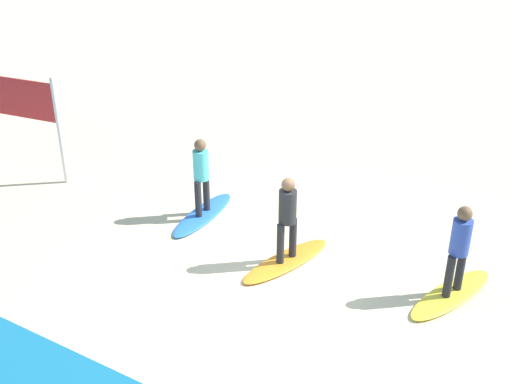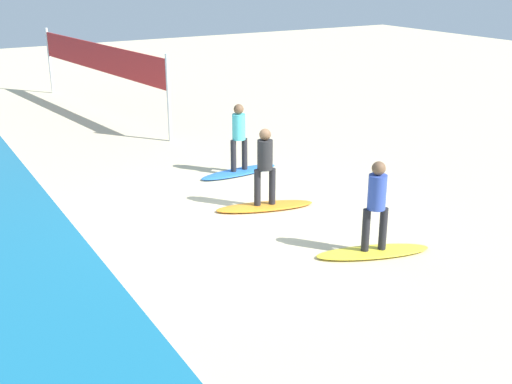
% 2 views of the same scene
% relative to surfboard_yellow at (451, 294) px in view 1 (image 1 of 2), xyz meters
% --- Properties ---
extents(ground_plane, '(60.00, 60.00, 0.00)m').
position_rel_surfboard_yellow_xyz_m(ground_plane, '(2.76, 1.28, -0.04)').
color(ground_plane, beige).
extents(surfboard_yellow, '(1.22, 2.17, 0.09)m').
position_rel_surfboard_yellow_xyz_m(surfboard_yellow, '(0.00, 0.00, 0.00)').
color(surfboard_yellow, yellow).
rests_on(surfboard_yellow, ground).
extents(surfer_yellow, '(0.32, 0.44, 1.64)m').
position_rel_surfboard_yellow_xyz_m(surfer_yellow, '(0.00, 0.00, 0.99)').
color(surfer_yellow, '#232328').
rests_on(surfer_yellow, surfboard_yellow).
extents(surfboard_orange, '(1.14, 2.17, 0.09)m').
position_rel_surfboard_yellow_xyz_m(surfboard_orange, '(2.89, 0.51, 0.00)').
color(surfboard_orange, orange).
rests_on(surfboard_orange, ground).
extents(surfer_orange, '(0.32, 0.45, 1.64)m').
position_rel_surfboard_yellow_xyz_m(surfer_orange, '(2.89, 0.51, 0.99)').
color(surfer_orange, '#232328').
rests_on(surfer_orange, surfboard_orange).
extents(surfboard_blue, '(0.68, 2.13, 0.09)m').
position_rel_surfboard_yellow_xyz_m(surfboard_blue, '(5.21, -0.16, 0.00)').
color(surfboard_blue, blue).
rests_on(surfboard_blue, ground).
extents(surfer_blue, '(0.32, 0.46, 1.64)m').
position_rel_surfboard_yellow_xyz_m(surfer_blue, '(5.21, -0.16, 0.99)').
color(surfer_blue, '#232328').
rests_on(surfer_blue, surfboard_blue).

